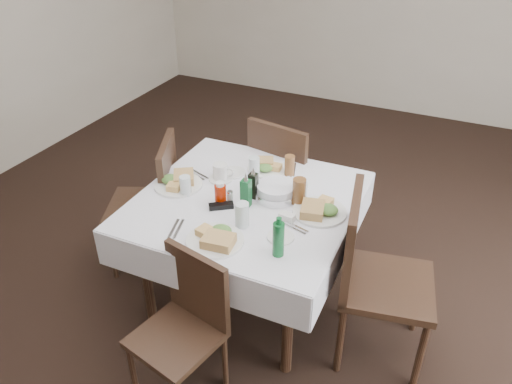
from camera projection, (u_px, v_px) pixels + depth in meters
ground_plane at (279, 299)px, 3.28m from camera, size 7.00×7.00×0.00m
room_shell at (288, 35)px, 2.37m from camera, size 6.04×7.04×2.80m
dining_table at (247, 211)px, 2.95m from camera, size 1.25×1.25×0.76m
chair_north at (285, 174)px, 3.56m from camera, size 0.54×0.54×0.97m
chair_south at (186, 319)px, 2.50m from camera, size 0.47×0.47×0.82m
chair_east at (371, 270)px, 2.65m from camera, size 0.56×0.56×1.02m
chair_west at (154, 197)px, 3.34m from camera, size 0.59×0.59×0.94m
meal_north at (266, 166)px, 3.18m from camera, size 0.26×0.26×0.06m
meal_south at (216, 238)px, 2.54m from camera, size 0.30×0.30×0.07m
meal_east at (319, 210)px, 2.76m from camera, size 0.30×0.30×0.07m
meal_west at (178, 182)px, 3.02m from camera, size 0.29×0.29×0.06m
side_plate_a at (233, 173)px, 3.15m from camera, size 0.15×0.15×0.01m
side_plate_b at (281, 237)px, 2.58m from camera, size 0.14×0.14×0.01m
water_n at (254, 167)px, 3.09m from camera, size 0.07×0.07×0.13m
water_s at (242, 215)px, 2.64m from camera, size 0.08×0.08×0.14m
water_e at (301, 192)px, 2.85m from camera, size 0.07×0.07×0.12m
water_w at (185, 186)px, 2.91m from camera, size 0.06×0.06×0.12m
iced_tea_a at (290, 165)px, 3.10m from camera, size 0.06×0.06×0.13m
iced_tea_b at (299, 191)px, 2.82m from camera, size 0.08×0.08×0.16m
bread_basket at (276, 191)px, 2.90m from camera, size 0.25×0.25×0.08m
oil_cruet_dark at (253, 185)px, 2.87m from camera, size 0.05×0.05×0.20m
oil_cruet_green at (246, 192)px, 2.79m from camera, size 0.05×0.05×0.21m
ketchup_bottle at (220, 194)px, 2.82m from camera, size 0.07×0.07×0.14m
salt_shaker at (230, 197)px, 2.85m from camera, size 0.03×0.03×0.07m
pepper_shaker at (249, 197)px, 2.84m from camera, size 0.04×0.04×0.08m
coffee_mug at (221, 173)px, 3.06m from camera, size 0.16×0.15×0.11m
sunglasses at (221, 206)px, 2.81m from camera, size 0.14×0.12×0.03m
green_bottle at (278, 239)px, 2.42m from camera, size 0.06×0.06×0.22m
sugar_caddy at (287, 217)px, 2.71m from camera, size 0.09×0.06×0.04m
cutlery_n at (292, 170)px, 3.18m from camera, size 0.09×0.18×0.01m
cutlery_s at (176, 229)px, 2.64m from camera, size 0.09×0.18×0.01m
cutlery_e at (295, 228)px, 2.66m from camera, size 0.16×0.08×0.01m
cutlery_w at (196, 174)px, 3.14m from camera, size 0.19×0.10×0.01m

